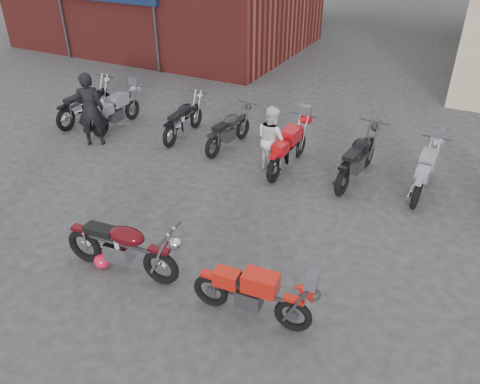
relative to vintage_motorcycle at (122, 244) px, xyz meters
The scene contains 13 objects.
ground 0.75m from the vintage_motorcycle, 21.38° to the right, with size 90.00×90.00×0.00m, color #2F2F32.
vintage_motorcycle is the anchor object (origin of this frame).
sportbike 2.40m from the vintage_motorcycle, ahead, with size 1.84×0.61×1.07m, color red, non-canonical shape.
helmet 0.66m from the vintage_motorcycle, behind, with size 0.29×0.29×0.27m, color red.
person_dark 5.51m from the vintage_motorcycle, 137.38° to the left, with size 0.71×0.46×1.94m, color black.
person_light 4.62m from the vintage_motorcycle, 81.52° to the left, with size 0.77×0.60×1.59m, color silver.
row_bike_0 7.22m from the vintage_motorcycle, 137.84° to the left, with size 2.12×0.70×1.23m, color black, non-canonical shape.
row_bike_1 6.46m from the vintage_motorcycle, 130.76° to the left, with size 1.92×0.63×1.11m, color gray, non-canonical shape.
row_bike_2 5.67m from the vintage_motorcycle, 112.82° to the left, with size 1.92×0.63×1.11m, color black, non-canonical shape.
row_bike_3 5.23m from the vintage_motorcycle, 98.45° to the left, with size 1.90×0.63×1.10m, color black, non-canonical shape.
row_bike_4 4.92m from the vintage_motorcycle, 78.00° to the left, with size 2.02×0.67×1.17m, color red, non-canonical shape.
row_bike_5 5.64m from the vintage_motorcycle, 62.21° to the left, with size 2.14×0.71×1.24m, color black, non-canonical shape.
row_bike_6 6.54m from the vintage_motorcycle, 51.32° to the left, with size 1.90×0.63×1.10m, color #9392A0, non-canonical shape.
Camera 1 is at (4.17, -4.44, 5.37)m, focal length 35.00 mm.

